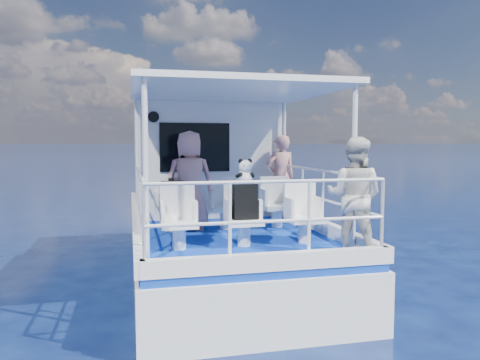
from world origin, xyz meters
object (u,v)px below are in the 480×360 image
passenger_stbd_aft (354,196)px  backpack_center (245,201)px  passenger_port_fwd (190,181)px  panda (245,171)px

passenger_stbd_aft → backpack_center: passenger_stbd_aft is taller
passenger_port_fwd → panda: bearing=110.9°
panda → passenger_stbd_aft: bearing=-33.0°
passenger_port_fwd → passenger_stbd_aft: size_ratio=1.08×
passenger_stbd_aft → backpack_center: size_ratio=3.08×
passenger_stbd_aft → backpack_center: (-1.24, 0.79, -0.13)m
passenger_stbd_aft → backpack_center: bearing=7.2°
passenger_stbd_aft → backpack_center: 1.48m
backpack_center → panda: 0.42m
passenger_port_fwd → passenger_stbd_aft: bearing=127.3°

